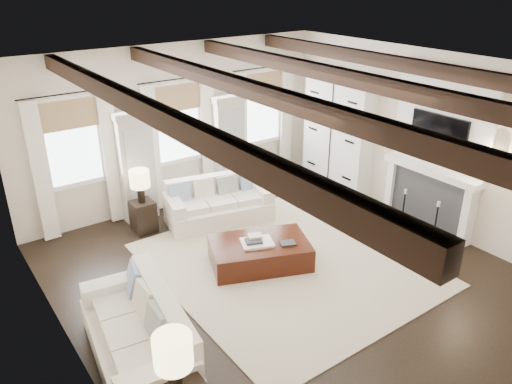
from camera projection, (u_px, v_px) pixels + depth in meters
ground at (297, 283)px, 7.72m from camera, size 7.50×7.50×0.00m
room_shell at (300, 143)px, 8.00m from camera, size 6.54×7.54×3.22m
area_rug at (286, 264)px, 8.18m from camera, size 3.83×4.26×0.02m
sofa_back at (218, 204)px, 9.51m from camera, size 2.10×1.30×0.84m
sofa_left at (142, 337)px, 6.05m from camera, size 1.25×2.24×0.91m
ottoman at (260, 253)px, 8.13m from camera, size 1.82×1.50×0.41m
tray at (257, 243)px, 7.99m from camera, size 0.61×0.54×0.04m
book_lower at (254, 241)px, 7.96m from camera, size 0.32×0.28×0.04m
book_upper at (255, 236)px, 8.04m from camera, size 0.27×0.24×0.03m
book_loose at (288, 243)px, 7.98m from camera, size 0.29×0.26×0.03m
lamp_front at (173, 354)px, 4.80m from camera, size 0.39×0.39×0.67m
side_table_back at (143, 216)px, 9.13m from camera, size 0.39×0.39×0.59m
lamp_back at (140, 181)px, 8.84m from camera, size 0.36×0.36×0.61m
candlestick_near at (435, 223)px, 8.87m from camera, size 0.15×0.15×0.73m
candlestick_far at (403, 209)px, 9.40m from camera, size 0.14×0.14×0.71m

